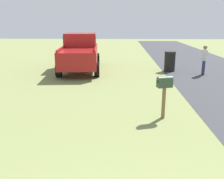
# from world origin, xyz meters

# --- Properties ---
(mailbox) EXTENTS (0.32, 0.47, 1.26)m
(mailbox) POSITION_xyz_m (5.92, -0.71, 0.99)
(mailbox) COLOR brown
(mailbox) RESTS_ON ground
(pickup_truck) EXTENTS (5.66, 2.57, 2.09)m
(pickup_truck) POSITION_xyz_m (13.43, 2.93, 1.11)
(pickup_truck) COLOR maroon
(pickup_truck) RESTS_ON ground
(trash_bin) EXTENTS (0.64, 0.64, 1.13)m
(trash_bin) POSITION_xyz_m (13.13, -2.22, 0.57)
(trash_bin) COLOR black
(trash_bin) RESTS_ON ground
(pedestrian) EXTENTS (0.49, 0.30, 1.56)m
(pedestrian) POSITION_xyz_m (12.15, -3.81, 0.90)
(pedestrian) COLOR #2D3351
(pedestrian) RESTS_ON ground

